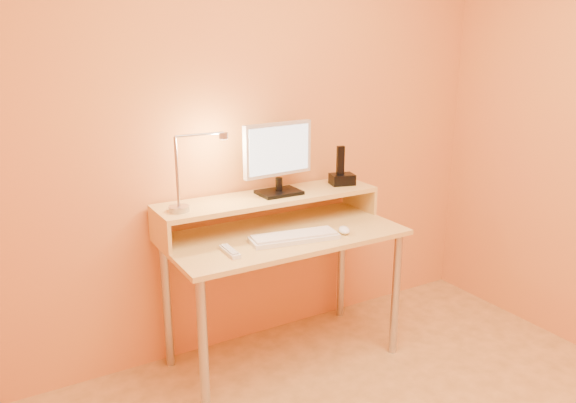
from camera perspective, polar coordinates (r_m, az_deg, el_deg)
wall_back at (r=2.93m, az=-3.63°, el=8.38°), size 3.00×0.04×2.50m
desk_leg_fl at (r=2.52m, az=-8.79°, el=-15.01°), size 0.04×0.04×0.69m
desk_leg_fr at (r=3.04m, az=11.13°, el=-9.47°), size 0.04×0.04×0.69m
desk_leg_bl at (r=2.94m, az=-12.47°, el=-10.45°), size 0.04×0.04×0.69m
desk_leg_br at (r=3.39m, az=5.56°, el=-6.43°), size 0.04×0.04×0.69m
desk_lower at (r=2.79m, az=-0.47°, el=-3.51°), size 1.20×0.60×0.02m
shelf_riser_left at (r=2.67m, az=-13.20°, el=-3.01°), size 0.02×0.30×0.14m
shelf_riser_right at (r=3.20m, az=7.41°, el=0.45°), size 0.02×0.30×0.14m
desk_shelf at (r=2.86m, az=-1.97°, el=0.39°), size 1.20×0.30×0.02m
monitor_foot at (r=2.88m, az=-0.94°, el=0.96°), size 0.22×0.16×0.02m
monitor_neck at (r=2.87m, az=-0.94°, el=1.80°), size 0.04×0.04×0.07m
monitor_panel at (r=2.84m, az=-1.06°, el=5.46°), size 0.40×0.08×0.28m
monitor_back at (r=2.86m, az=-1.29°, el=5.54°), size 0.36×0.05×0.23m
monitor_screen at (r=2.83m, az=-0.87°, el=5.40°), size 0.37×0.04×0.24m
lamp_base at (r=2.64m, az=-11.26°, el=-0.73°), size 0.10×0.10×0.02m
lamp_post at (r=2.59m, az=-11.47°, el=3.02°), size 0.01×0.01×0.33m
lamp_arm at (r=2.60m, az=-9.16°, el=6.89°), size 0.24×0.01×0.01m
lamp_head at (r=2.65m, az=-6.72°, el=6.82°), size 0.04×0.04×0.03m
lamp_bulb at (r=2.65m, az=-6.71°, el=6.48°), size 0.03×0.03×0.00m
phone_dock at (r=3.09m, az=5.65°, el=2.32°), size 0.15×0.13×0.06m
phone_handset at (r=3.06m, az=5.47°, el=4.29°), size 0.05×0.03×0.16m
phone_led at (r=3.08m, az=6.88°, el=2.22°), size 0.01×0.00×0.04m
keyboard at (r=2.68m, az=0.66°, el=-3.80°), size 0.45×0.21×0.02m
mouse at (r=2.79m, az=5.86°, el=-2.96°), size 0.09×0.11×0.03m
remote_control at (r=2.52m, az=-6.08°, el=-5.21°), size 0.05×0.16×0.02m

